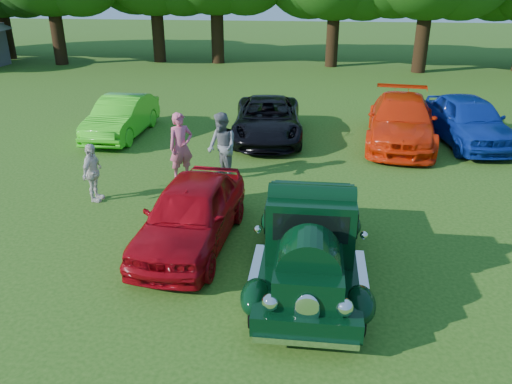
# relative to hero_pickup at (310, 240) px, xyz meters

# --- Properties ---
(ground) EXTENTS (120.00, 120.00, 0.00)m
(ground) POSITION_rel_hero_pickup_xyz_m (-0.03, 0.23, -0.78)
(ground) COLOR #244D12
(ground) RESTS_ON ground
(hero_pickup) EXTENTS (2.15, 4.62, 1.80)m
(hero_pickup) POSITION_rel_hero_pickup_xyz_m (0.00, 0.00, 0.00)
(hero_pickup) COLOR black
(hero_pickup) RESTS_ON ground
(red_convertible) EXTENTS (1.97, 4.28, 1.42)m
(red_convertible) POSITION_rel_hero_pickup_xyz_m (-2.50, 1.01, -0.07)
(red_convertible) COLOR #9C060F
(red_convertible) RESTS_ON ground
(back_car_lime) EXTENTS (1.51, 4.24, 1.39)m
(back_car_lime) POSITION_rel_hero_pickup_xyz_m (-6.83, 8.45, -0.09)
(back_car_lime) COLOR #38CD1B
(back_car_lime) RESTS_ON ground
(back_car_black) EXTENTS (2.70, 5.15, 1.38)m
(back_car_black) POSITION_rel_hero_pickup_xyz_m (-1.65, 8.79, -0.09)
(back_car_black) COLOR black
(back_car_black) RESTS_ON ground
(back_car_orange) EXTENTS (2.86, 5.62, 1.56)m
(back_car_orange) POSITION_rel_hero_pickup_xyz_m (2.91, 8.78, 0.00)
(back_car_orange) COLOR red
(back_car_orange) RESTS_ON ground
(back_car_blue) EXTENTS (2.56, 4.97, 1.62)m
(back_car_blue) POSITION_rel_hero_pickup_xyz_m (5.17, 9.04, 0.03)
(back_car_blue) COLOR navy
(back_car_blue) RESTS_ON ground
(spectator_pink) EXTENTS (0.83, 0.78, 1.91)m
(spectator_pink) POSITION_rel_hero_pickup_xyz_m (-3.65, 4.63, 0.17)
(spectator_pink) COLOR #C85273
(spectator_pink) RESTS_ON ground
(spectator_grey) EXTENTS (1.14, 1.17, 1.90)m
(spectator_grey) POSITION_rel_hero_pickup_xyz_m (-2.52, 4.74, 0.17)
(spectator_grey) COLOR slate
(spectator_grey) RESTS_ON ground
(spectator_white) EXTENTS (0.40, 0.90, 1.51)m
(spectator_white) POSITION_rel_hero_pickup_xyz_m (-5.48, 2.91, -0.03)
(spectator_white) COLOR beige
(spectator_white) RESTS_ON ground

